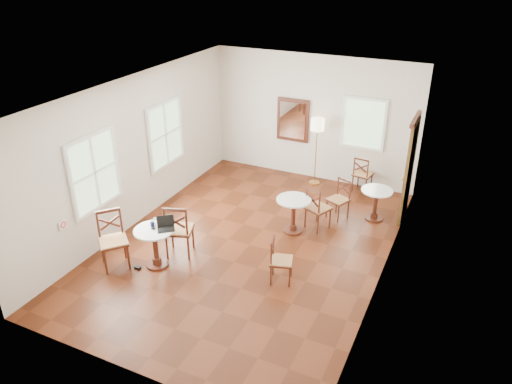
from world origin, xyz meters
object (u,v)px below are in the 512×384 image
Objects in this scene: mouse at (153,228)px; power_adapter at (138,268)px; navy_mug at (153,224)px; cafe_table_near at (155,243)px; water_glass at (155,221)px; laptop at (166,226)px; cafe_table_back at (376,201)px; floor_lamp at (317,129)px; chair_mid_a at (317,208)px; chair_back_b at (339,199)px; chair_near_b at (113,240)px; chair_near_a at (179,230)px; cafe_table_mid at (293,211)px; chair_back_a at (362,174)px; chair_mid_b at (280,260)px.

mouse is 0.81m from power_adapter.
navy_mug is 0.85m from power_adapter.
water_glass is at bearing 118.34° from cafe_table_near.
laptop is (0.17, 0.13, 0.34)m from cafe_table_near.
cafe_table_back is 0.42× the size of floor_lamp.
chair_mid_a is at bearing 48.19° from power_adapter.
navy_mug is 0.97× the size of water_glass.
chair_mid_a is 1.10× the size of chair_back_b.
chair_near_b is 0.80m from water_glass.
laptop is 3.51× the size of navy_mug.
mouse is (-0.02, 0.01, 0.30)m from cafe_table_near.
chair_near_a reaches higher than water_glass.
power_adapter is at bearing -117.33° from navy_mug.
navy_mug is at bearing 154.23° from mouse.
cafe_table_near is at bearing 44.71° from power_adapter.
navy_mug is at bearing -132.15° from cafe_table_mid.
cafe_table_near is at bearing 69.43° from chair_back_a.
cafe_table_mid is 0.51m from chair_mid_a.
chair_near_a is 4.68m from chair_back_a.
water_glass is (-0.28, -0.30, 0.27)m from chair_near_a.
chair_back_b is (0.26, 0.64, -0.04)m from chair_mid_a.
mouse is (-2.44, -3.08, 0.34)m from chair_back_b.
water_glass is at bearing -133.82° from cafe_table_mid.
cafe_table_near is 1.02× the size of cafe_table_mid.
chair_mid_a is 2.09m from chair_back_a.
chair_back_a is at bearing -140.11° from chair_near_a.
cafe_table_back is 4.59m from mouse.
chair_near_a is (-1.59, -1.66, 0.08)m from cafe_table_mid.
chair_near_a is 1.21× the size of chair_back_a.
chair_near_a is 0.56m from mouse.
floor_lamp is 4.55m from laptop.
cafe_table_mid is 0.78× the size of chair_mid_a.
mouse is (-1.80, -2.13, 0.31)m from cafe_table_mid.
chair_near_a is 9.34× the size of water_glass.
navy_mug is (-2.65, -4.43, 0.35)m from chair_back_a.
laptop is at bearing 84.60° from chair_mid_b.
water_glass is (-2.52, -2.91, 0.38)m from chair_back_b.
cafe_table_near is 5.19m from chair_back_a.
navy_mug is (-2.25, -0.43, 0.37)m from chair_mid_b.
chair_back_a reaches higher than power_adapter.
cafe_table_back is at bearing 41.15° from chair_back_b.
cafe_table_mid is 2.30m from chair_near_a.
cafe_table_mid is 6.43× the size of water_glass.
floor_lamp is at bearing -45.47° from chair_mid_a.
laptop is (-0.01, -0.35, 0.27)m from chair_near_a.
chair_back_a is (2.39, 4.03, -0.09)m from chair_near_a.
chair_near_a is 4.26m from floor_lamp.
chair_back_b is (2.43, 3.09, -0.04)m from cafe_table_near.
floor_lamp is at bearing 72.15° from cafe_table_near.
chair_mid_b is 2.27m from mouse.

